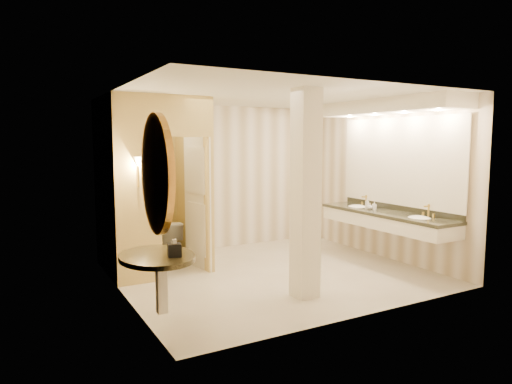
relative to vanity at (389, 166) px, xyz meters
The scene contains 16 objects.
floor 2.59m from the vanity, 168.58° to the left, with size 4.50×4.50×0.00m, color beige.
ceiling 2.29m from the vanity, 168.58° to the left, with size 4.50×4.50×0.00m, color silver.
wall_back 3.12m from the vanity, 129.52° to the left, with size 4.50×0.02×2.70m, color silver.
wall_front 2.56m from the vanity, 141.05° to the right, with size 4.50×0.02×2.70m, color silver.
wall_left 4.26m from the vanity, behind, with size 0.02×4.00×2.70m, color silver.
wall_right 0.56m from the vanity, 55.94° to the left, with size 0.02×4.00×2.70m, color silver.
toilet_closet 3.39m from the vanity, 156.04° to the left, with size 1.50×1.55×2.70m.
wall_sconce 3.99m from the vanity, 168.00° to the left, with size 0.14×0.14×0.42m.
vanity is the anchor object (origin of this frame).
console_shelf 4.32m from the vanity, 166.58° to the right, with size 0.95×0.95×1.92m.
pillar 2.28m from the vanity, 162.01° to the right, with size 0.30×0.30×2.70m, color white.
tissue_box 4.29m from the vanity, 164.15° to the right, with size 0.13×0.13×0.13m, color black.
toilet 3.96m from the vanity, 146.52° to the left, with size 0.37×0.65×0.67m, color white.
soap_bottle_a 0.75m from the vanity, 92.80° to the left, with size 0.06×0.06×0.13m, color beige.
soap_bottle_b 0.78m from the vanity, 104.10° to the left, with size 0.08×0.08×0.11m, color silver.
soap_bottle_c 0.77m from the vanity, 103.33° to the left, with size 0.07×0.07×0.19m, color #C6B28C.
Camera 1 is at (-3.56, -5.89, 2.02)m, focal length 32.00 mm.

